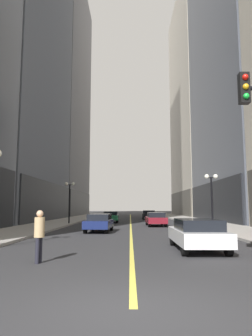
{
  "coord_description": "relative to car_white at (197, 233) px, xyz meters",
  "views": [
    {
      "loc": [
        -0.06,
        -5.86,
        1.84
      ],
      "look_at": [
        -0.43,
        22.1,
        5.37
      ],
      "focal_mm": 33.0,
      "sensor_mm": 36.0,
      "label": 1
    }
  ],
  "objects": [
    {
      "name": "building_right_far",
      "position": [
        13.3,
        52.35,
        23.82
      ],
      "size": [
        11.44,
        26.0,
        49.27
      ],
      "color": "#B7AD99",
      "rests_on": "ground"
    },
    {
      "name": "street_lamp_right_mid",
      "position": [
        3.58,
        11.02,
        2.54
      ],
      "size": [
        1.06,
        0.36,
        4.43
      ],
      "color": "black",
      "rests_on": "ground"
    },
    {
      "name": "car_navy",
      "position": [
        -5.17,
        9.68,
        -0.0
      ],
      "size": [
        1.95,
        4.15,
        1.32
      ],
      "color": "#141E4C",
      "rests_on": "ground"
    },
    {
      "name": "ground_plane",
      "position": [
        -2.82,
        27.35,
        -0.72
      ],
      "size": [
        200.0,
        200.0,
        0.0
      ],
      "primitive_type": "plane",
      "color": "#2D2D30"
    },
    {
      "name": "pedestrian_in_tan_trench",
      "position": [
        -5.9,
        -3.11,
        0.29
      ],
      "size": [
        0.42,
        0.42,
        1.73
      ],
      "color": "black",
      "rests_on": "ground"
    },
    {
      "name": "building_left_far",
      "position": [
        -18.78,
        52.35,
        25.54
      ],
      "size": [
        11.11,
        26.0,
        52.72
      ],
      "color": "gray",
      "rests_on": "ground"
    },
    {
      "name": "street_lamp_left_far",
      "position": [
        -9.22,
        18.78,
        2.54
      ],
      "size": [
        1.06,
        0.36,
        4.43
      ],
      "color": "black",
      "rests_on": "ground"
    },
    {
      "name": "sidewalk_left",
      "position": [
        -11.07,
        27.35,
        -0.65
      ],
      "size": [
        4.5,
        78.0,
        0.15
      ],
      "primitive_type": "cube",
      "color": "#9E9991",
      "rests_on": "ground"
    },
    {
      "name": "car_white",
      "position": [
        0.0,
        0.0,
        0.0
      ],
      "size": [
        1.9,
        4.6,
        1.32
      ],
      "color": "silver",
      "rests_on": "ground"
    },
    {
      "name": "car_black",
      "position": [
        -0.06,
        33.74,
        -0.0
      ],
      "size": [
        2.09,
        4.24,
        1.32
      ],
      "color": "black",
      "rests_on": "ground"
    },
    {
      "name": "sidewalk_right",
      "position": [
        5.43,
        27.35,
        -0.65
      ],
      "size": [
        4.5,
        78.0,
        0.15
      ],
      "primitive_type": "cube",
      "color": "#9E9991",
      "rests_on": "ground"
    },
    {
      "name": "lane_centre_stripe",
      "position": [
        -2.82,
        27.35,
        -0.72
      ],
      "size": [
        0.16,
        70.0,
        0.01
      ],
      "primitive_type": "cube",
      "color": "#E5D64C",
      "rests_on": "ground"
    },
    {
      "name": "car_green",
      "position": [
        -5.17,
        23.77,
        -0.0
      ],
      "size": [
        1.79,
        4.15,
        1.32
      ],
      "color": "#196038",
      "rests_on": "ground"
    },
    {
      "name": "car_maroon",
      "position": [
        -0.39,
        16.69,
        -0.0
      ],
      "size": [
        1.83,
        4.44,
        1.32
      ],
      "color": "maroon",
      "rests_on": "ground"
    }
  ]
}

